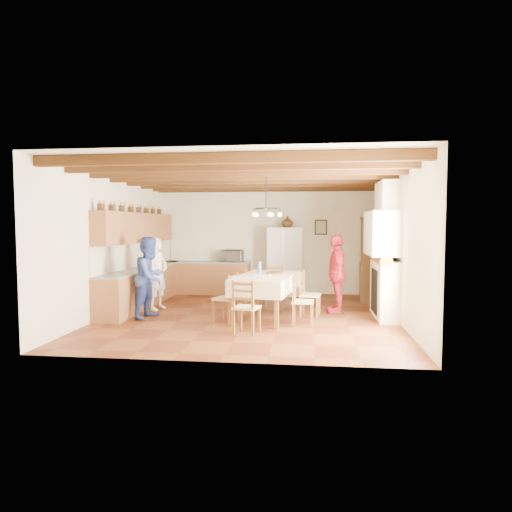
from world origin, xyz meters
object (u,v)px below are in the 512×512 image
Objects in this scene: chair_right_near at (303,301)px; person_man at (158,274)px; chair_end_near at (247,306)px; dining_table at (266,279)px; microwave at (232,256)px; chair_left_far at (237,291)px; refrigerator at (284,261)px; hutch at (370,259)px; chair_left_near at (225,298)px; chair_right_far at (310,294)px; person_woman_red at (336,273)px; person_woman_blue at (150,277)px; chair_end_far at (275,287)px.

person_man reaches higher than chair_right_near.
dining_table is at bearing -85.57° from chair_end_near.
chair_end_near is 4.61m from microwave.
dining_table is 2.27× the size of chair_left_far.
refrigerator is 2.31m from hutch.
microwave is at bearing 111.62° from dining_table.
dining_table is at bearing -63.21° from microwave.
chair_left_near is 1.00× the size of chair_right_far.
person_woman_red is at bearing -114.28° from hutch.
chair_right_near is at bearing -83.57° from person_woman_blue.
dining_table is 3.70× the size of microwave.
hutch is at bearing 120.20° from chair_left_far.
chair_end_far is at bearing -83.14° from chair_end_near.
chair_end_near is at bearing -116.81° from person_man.
dining_table is at bearing -129.53° from hutch.
hutch reaches higher than chair_right_far.
refrigerator reaches higher than chair_end_far.
chair_left_near is (-3.16, -2.84, -0.57)m from hutch.
hutch is 1.87m from person_woman_red.
chair_right_far is at bearing -49.16° from person_woman_red.
person_woman_blue is (-2.16, 1.11, 0.36)m from chair_end_near.
chair_right_near is 0.59× the size of person_man.
chair_right_near is 1.63× the size of microwave.
chair_right_near is 1.00× the size of chair_end_near.
chair_right_near is at bearing 50.43° from chair_left_far.
chair_right_far is at bearing -81.52° from refrigerator.
refrigerator is 1.92× the size of chair_left_near.
chair_left_far is at bearing 141.46° from dining_table.
microwave is (1.14, 3.35, 0.22)m from person_woman_blue.
refrigerator is 1.92× the size of chair_right_near.
refrigerator is 2.66m from person_woman_red.
chair_right_near is 4.27m from microwave.
refrigerator reaches higher than dining_table.
refrigerator is 1.92× the size of chair_end_far.
refrigerator reaches higher than chair_left_near.
chair_left_far is 1.95m from chair_end_near.
chair_end_far is (0.86, 1.64, 0.00)m from chair_left_near.
chair_right_near is at bearing -113.01° from hutch.
person_man is at bearing -94.76° from chair_left_far.
chair_right_far is (0.91, 0.23, -0.33)m from dining_table.
microwave is (-1.32, 1.90, 0.58)m from chair_end_far.
person_woman_red is (0.70, 1.40, 0.38)m from chair_right_near.
person_woman_blue is (-1.61, 0.19, 0.36)m from chair_left_near.
chair_end_near is at bearing -99.18° from dining_table.
person_man reaches higher than chair_left_near.
hutch is 2.20× the size of chair_end_near.
dining_table is 1.67m from person_woman_red.
person_man is at bearing -143.43° from refrigerator.
chair_left_far is 1.00× the size of chair_end_far.
chair_left_near is 1.85m from chair_end_far.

